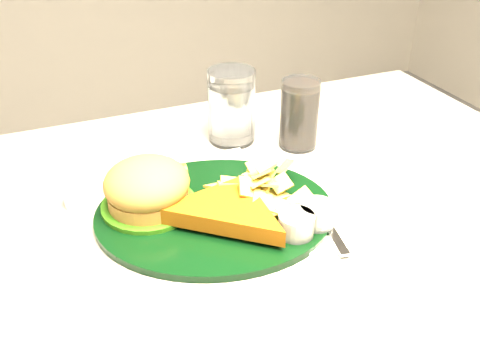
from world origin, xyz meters
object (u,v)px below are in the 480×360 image
object	(u,v)px
dinner_plate	(215,193)
cola_glass	(299,114)
water_glass	(232,106)
fork_napkin	(322,219)

from	to	relation	value
dinner_plate	cola_glass	size ratio (longest dim) A/B	2.81
water_glass	dinner_plate	bearing A→B (deg)	-117.52
fork_napkin	dinner_plate	bearing A→B (deg)	160.90
water_glass	fork_napkin	world-z (taller)	water_glass
water_glass	fork_napkin	xyz separation A→B (m)	(0.02, -0.29, -0.06)
water_glass	cola_glass	xyz separation A→B (m)	(0.10, -0.07, -0.00)
cola_glass	fork_napkin	size ratio (longest dim) A/B	0.65
dinner_plate	fork_napkin	size ratio (longest dim) A/B	1.84
fork_napkin	cola_glass	bearing A→B (deg)	80.98
dinner_plate	cola_glass	bearing A→B (deg)	49.17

